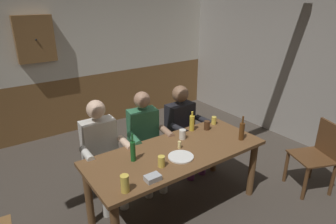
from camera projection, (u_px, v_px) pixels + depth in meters
ground_plane at (167, 199)px, 3.50m from camera, size 6.36×6.36×0.00m
back_wall_upper at (77, 26)px, 4.80m from camera, size 5.30×0.12×1.71m
back_wall_wainscot at (85, 102)px, 5.30m from camera, size 5.30×0.12×0.97m
side_wall_concrete at (310, 62)px, 4.45m from camera, size 0.12×5.09×2.68m
dining_table at (176, 159)px, 3.12m from camera, size 1.95×0.81×0.75m
person_0 at (102, 149)px, 3.27m from camera, size 0.53×0.52×1.23m
person_1 at (146, 137)px, 3.58m from camera, size 0.53×0.56×1.22m
person_2 at (184, 125)px, 3.90m from camera, size 0.54×0.53×1.20m
chair_empty_near_left at (318, 154)px, 3.55m from camera, size 0.58×0.58×0.88m
table_candle at (179, 145)px, 3.12m from camera, size 0.04×0.04×0.08m
condiment_caddy at (153, 178)px, 2.58m from camera, size 0.14×0.10×0.05m
plate_0 at (181, 157)px, 2.95m from camera, size 0.26×0.26×0.01m
bottle_0 at (192, 123)px, 3.51m from camera, size 0.06×0.06×0.25m
bottle_1 at (133, 151)px, 2.86m from camera, size 0.05×0.05×0.30m
bottle_2 at (242, 131)px, 3.28m from camera, size 0.06×0.06×0.29m
pint_glass_0 at (161, 161)px, 2.78m from camera, size 0.07×0.07×0.11m
pint_glass_1 at (125, 184)px, 2.41m from camera, size 0.07×0.07×0.16m
pint_glass_2 at (182, 134)px, 3.33m from camera, size 0.08×0.08×0.11m
pint_glass_3 at (214, 120)px, 3.71m from camera, size 0.06×0.06×0.10m
pint_glass_4 at (207, 125)px, 3.56m from camera, size 0.07×0.07×0.11m
wall_dart_cabinet at (35, 39)px, 4.38m from camera, size 0.56×0.15×0.70m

